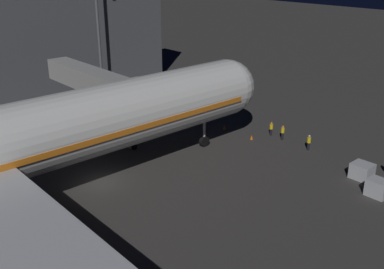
% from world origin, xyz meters
% --- Properties ---
extents(ground_plane, '(320.00, 320.00, 0.00)m').
position_xyz_m(ground_plane, '(0.00, 0.00, 0.00)').
color(ground_plane, '#383533').
extents(jet_bridge, '(19.04, 3.40, 7.73)m').
position_xyz_m(jet_bridge, '(10.42, -6.89, 6.19)').
color(jet_bridge, '#9E9E99').
rests_on(jet_bridge, ground_plane).
extents(apron_floodlight_mast, '(2.90, 0.50, 19.03)m').
position_xyz_m(apron_floodlight_mast, '(25.50, -15.74, 10.97)').
color(apron_floodlight_mast, '#59595E').
rests_on(apron_floodlight_mast, ground_plane).
extents(baggage_container_near_belt, '(1.79, 1.51, 1.55)m').
position_xyz_m(baggage_container_near_belt, '(-18.34, -17.00, 0.77)').
color(baggage_container_near_belt, '#B7BABF').
rests_on(baggage_container_near_belt, ground_plane).
extents(baggage_container_far_row, '(1.89, 1.71, 1.51)m').
position_xyz_m(baggage_container_far_row, '(-15.69, -19.12, 0.76)').
color(baggage_container_far_row, '#B7BABF').
rests_on(baggage_container_far_row, ground_plane).
extents(ground_crew_near_nose_gear, '(0.40, 0.40, 1.79)m').
position_xyz_m(ground_crew_near_nose_gear, '(-8.41, -20.97, 0.99)').
color(ground_crew_near_nose_gear, black).
rests_on(ground_crew_near_nose_gear, ground_plane).
extents(ground_crew_marshaller_fwd, '(0.40, 0.40, 1.76)m').
position_xyz_m(ground_crew_marshaller_fwd, '(-4.63, -21.28, 0.97)').
color(ground_crew_marshaller_fwd, black).
rests_on(ground_crew_marshaller_fwd, ground_plane).
extents(ground_crew_by_tug, '(0.40, 0.40, 1.70)m').
position_xyz_m(ground_crew_by_tug, '(-2.89, -21.37, 0.93)').
color(ground_crew_by_tug, black).
rests_on(ground_crew_by_tug, ground_plane).
extents(traffic_cone_nose_port, '(0.36, 0.36, 0.55)m').
position_xyz_m(traffic_cone_nose_port, '(-2.20, -18.71, 0.28)').
color(traffic_cone_nose_port, orange).
rests_on(traffic_cone_nose_port, ground_plane).
extents(traffic_cone_nose_starboard, '(0.36, 0.36, 0.55)m').
position_xyz_m(traffic_cone_nose_starboard, '(2.20, -18.71, 0.28)').
color(traffic_cone_nose_starboard, orange).
rests_on(traffic_cone_nose_starboard, ground_plane).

